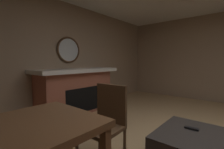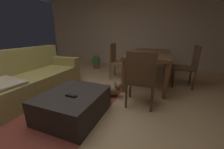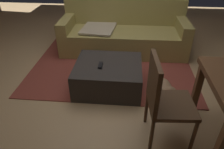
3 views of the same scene
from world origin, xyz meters
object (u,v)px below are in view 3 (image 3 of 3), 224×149
Objects in this scene: ottoman_coffee_table at (108,76)px; dining_chair_west at (163,97)px; couch at (123,34)px; small_dog at (165,90)px; tv_remote at (100,65)px.

ottoman_coffee_table is 0.97× the size of dining_chair_west.
small_dog is at bearing -68.17° from couch.
dining_chair_west is at bearing -102.94° from small_dog.
tv_remote is (-0.10, -0.06, 0.20)m from ottoman_coffee_table.
tv_remote is 1.08m from dining_chair_west.
tv_remote reaches higher than small_dog.
dining_chair_west is (0.62, -0.85, 0.34)m from ottoman_coffee_table.
couch is 2.49× the size of ottoman_coffee_table.
dining_chair_west reaches higher than couch.
tv_remote is 0.30× the size of small_dog.
tv_remote is at bearing -148.75° from ottoman_coffee_table.
couch is 1.27m from ottoman_coffee_table.
dining_chair_west reaches higher than tv_remote.
ottoman_coffee_table is (-0.15, -1.26, -0.13)m from couch.
couch reaches higher than tv_remote.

